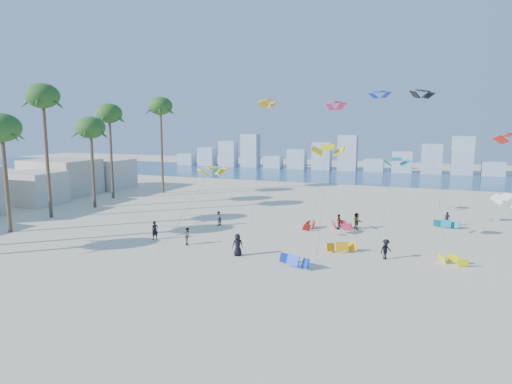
% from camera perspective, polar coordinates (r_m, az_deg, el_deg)
% --- Properties ---
extents(ground, '(220.00, 220.00, 0.00)m').
position_cam_1_polar(ground, '(31.41, -15.96, -12.10)').
color(ground, beige).
rests_on(ground, ground).
extents(ocean, '(220.00, 220.00, 0.00)m').
position_cam_1_polar(ocean, '(97.67, 9.98, 2.22)').
color(ocean, navy).
rests_on(ocean, ground).
extents(kitesurfer_near, '(0.72, 0.79, 1.81)m').
position_cam_1_polar(kitesurfer_near, '(43.57, -12.97, -4.85)').
color(kitesurfer_near, black).
rests_on(kitesurfer_near, ground).
extents(kitesurfer_mid, '(0.93, 0.97, 1.58)m').
position_cam_1_polar(kitesurfer_mid, '(41.22, -8.84, -5.67)').
color(kitesurfer_mid, gray).
rests_on(kitesurfer_mid, ground).
extents(kitesurfers_far, '(24.14, 18.71, 1.90)m').
position_cam_1_polar(kitesurfers_far, '(43.34, 8.88, -4.86)').
color(kitesurfers_far, black).
rests_on(kitesurfers_far, ground).
extents(grounded_kites, '(15.88, 19.68, 0.89)m').
position_cam_1_polar(grounded_kites, '(42.36, 13.05, -5.92)').
color(grounded_kites, '#0B2CC3').
rests_on(grounded_kites, ground).
extents(flying_kites, '(29.61, 26.89, 15.32)m').
position_cam_1_polar(flying_kites, '(45.23, 15.22, 8.41)').
color(flying_kites, '#D8CE0B').
rests_on(flying_kites, ground).
extents(palm_row, '(8.05, 44.80, 15.64)m').
position_cam_1_polar(palm_row, '(56.67, -25.37, 8.60)').
color(palm_row, brown).
rests_on(palm_row, ground).
extents(beachfront_buildings, '(11.50, 43.00, 6.00)m').
position_cam_1_polar(beachfront_buildings, '(68.40, -28.51, 0.73)').
color(beachfront_buildings, beige).
rests_on(beachfront_buildings, ground).
extents(distant_skyline, '(85.00, 3.00, 8.40)m').
position_cam_1_polar(distant_skyline, '(107.39, 10.40, 4.45)').
color(distant_skyline, '#9EADBF').
rests_on(distant_skyline, ground).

